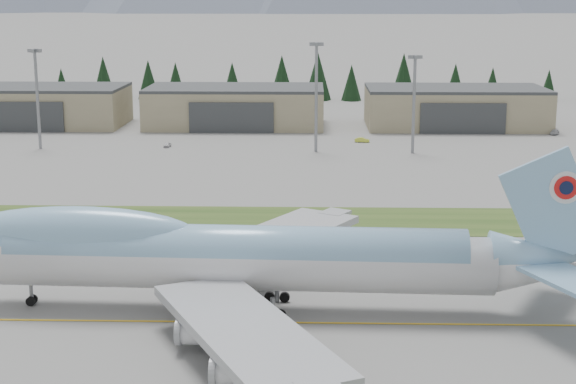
{
  "coord_description": "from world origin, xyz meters",
  "views": [
    {
      "loc": [
        5.98,
        -90.62,
        34.73
      ],
      "look_at": [
        2.68,
        29.87,
        8.0
      ],
      "focal_mm": 55.0,
      "sensor_mm": 36.0,
      "label": 1
    }
  ],
  "objects_px": {
    "boeing_747_freighter": "(238,256)",
    "service_vehicle_a": "(167,147)",
    "service_vehicle_c": "(554,134)",
    "hangar_left": "(37,106)",
    "hangar_center": "(236,106)",
    "hangar_right": "(455,107)",
    "service_vehicle_b": "(362,142)"
  },
  "relations": [
    {
      "from": "boeing_747_freighter",
      "to": "service_vehicle_a",
      "type": "distance_m",
      "value": 113.39
    },
    {
      "from": "service_vehicle_c",
      "to": "boeing_747_freighter",
      "type": "bearing_deg",
      "value": -93.34
    },
    {
      "from": "hangar_left",
      "to": "hangar_center",
      "type": "xyz_separation_m",
      "value": [
        55.0,
        0.0,
        0.0
      ]
    },
    {
      "from": "service_vehicle_c",
      "to": "hangar_right",
      "type": "bearing_deg",
      "value": 175.37
    },
    {
      "from": "boeing_747_freighter",
      "to": "service_vehicle_a",
      "type": "relative_size",
      "value": 22.9
    },
    {
      "from": "service_vehicle_a",
      "to": "hangar_right",
      "type": "bearing_deg",
      "value": 33.13
    },
    {
      "from": "boeing_747_freighter",
      "to": "service_vehicle_b",
      "type": "bearing_deg",
      "value": 82.58
    },
    {
      "from": "service_vehicle_b",
      "to": "service_vehicle_c",
      "type": "height_order",
      "value": "service_vehicle_c"
    },
    {
      "from": "boeing_747_freighter",
      "to": "hangar_left",
      "type": "bearing_deg",
      "value": 117.3
    },
    {
      "from": "hangar_center",
      "to": "service_vehicle_a",
      "type": "relative_size",
      "value": 15.1
    },
    {
      "from": "service_vehicle_b",
      "to": "hangar_center",
      "type": "bearing_deg",
      "value": 59.28
    },
    {
      "from": "hangar_center",
      "to": "hangar_right",
      "type": "xyz_separation_m",
      "value": [
        60.0,
        0.0,
        0.0
      ]
    },
    {
      "from": "boeing_747_freighter",
      "to": "service_vehicle_c",
      "type": "distance_m",
      "value": 150.47
    },
    {
      "from": "boeing_747_freighter",
      "to": "hangar_right",
      "type": "relative_size",
      "value": 1.52
    },
    {
      "from": "hangar_center",
      "to": "service_vehicle_a",
      "type": "distance_m",
      "value": 38.45
    },
    {
      "from": "boeing_747_freighter",
      "to": "service_vehicle_c",
      "type": "height_order",
      "value": "boeing_747_freighter"
    },
    {
      "from": "hangar_left",
      "to": "service_vehicle_a",
      "type": "bearing_deg",
      "value": -40.49
    },
    {
      "from": "service_vehicle_a",
      "to": "hangar_left",
      "type": "bearing_deg",
      "value": 146.62
    },
    {
      "from": "boeing_747_freighter",
      "to": "hangar_center",
      "type": "relative_size",
      "value": 1.52
    },
    {
      "from": "boeing_747_freighter",
      "to": "hangar_center",
      "type": "bearing_deg",
      "value": 97.39
    },
    {
      "from": "hangar_center",
      "to": "service_vehicle_c",
      "type": "distance_m",
      "value": 84.92
    },
    {
      "from": "hangar_right",
      "to": "hangar_left",
      "type": "bearing_deg",
      "value": 180.0
    },
    {
      "from": "service_vehicle_b",
      "to": "service_vehicle_c",
      "type": "distance_m",
      "value": 52.32
    },
    {
      "from": "hangar_center",
      "to": "service_vehicle_a",
      "type": "bearing_deg",
      "value": -110.24
    },
    {
      "from": "hangar_center",
      "to": "service_vehicle_c",
      "type": "relative_size",
      "value": 10.9
    },
    {
      "from": "hangar_left",
      "to": "service_vehicle_c",
      "type": "bearing_deg",
      "value": -5.51
    },
    {
      "from": "service_vehicle_a",
      "to": "boeing_747_freighter",
      "type": "bearing_deg",
      "value": -69.66
    },
    {
      "from": "service_vehicle_a",
      "to": "service_vehicle_b",
      "type": "bearing_deg",
      "value": 17.37
    },
    {
      "from": "service_vehicle_b",
      "to": "service_vehicle_c",
      "type": "xyz_separation_m",
      "value": [
        50.43,
        13.94,
        0.0
      ]
    },
    {
      "from": "hangar_left",
      "to": "service_vehicle_c",
      "type": "xyz_separation_m",
      "value": [
        138.69,
        -13.38,
        -5.39
      ]
    },
    {
      "from": "hangar_left",
      "to": "hangar_right",
      "type": "distance_m",
      "value": 115.0
    },
    {
      "from": "hangar_left",
      "to": "hangar_right",
      "type": "bearing_deg",
      "value": 0.0
    }
  ]
}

